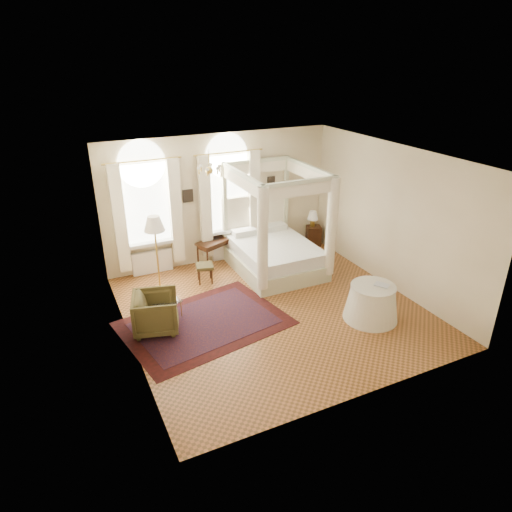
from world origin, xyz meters
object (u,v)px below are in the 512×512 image
Objects in this scene: coffee_table at (166,303)px; side_table at (372,302)px; writing_desk at (214,244)px; stool at (205,268)px; armchair at (156,312)px; floor_lamp at (154,228)px; canopy_bed at (275,249)px; nightstand at (314,236)px.

coffee_table is 0.58× the size of side_table.
stool is (-0.55, -0.83, -0.19)m from writing_desk.
armchair is 2.07m from floor_lamp.
canopy_bed is 3.06m from floor_lamp.
stool is 3.97m from side_table.
floor_lamp is (0.49, 1.65, 1.14)m from armchair.
floor_lamp is at bearing 81.97° from coffee_table.
stool is at bearing -166.91° from nightstand.
canopy_bed is at bearing -5.05° from floor_lamp.
armchair is 0.48× the size of floor_lamp.
canopy_bed is at bearing -37.79° from writing_desk.
nightstand is at bearing 75.11° from side_table.
coffee_table is 0.36× the size of floor_lamp.
canopy_bed reaches higher than coffee_table.
writing_desk is 3.19m from armchair.
floor_lamp is at bearing 174.61° from stool.
side_table is (2.01, -3.87, -0.19)m from writing_desk.
side_table is (3.82, -1.85, 0.03)m from coffee_table.
side_table reaches higher than writing_desk.
stool is 0.42× the size of side_table.
stool reaches higher than coffee_table.
writing_desk is at bearing 180.00° from nightstand.
armchair is at bearing 160.07° from side_table.
floor_lamp is (-1.08, 0.10, 1.16)m from stool.
writing_desk is at bearing -26.62° from armchair.
side_table is at bearing -94.88° from armchair.
armchair reaches higher than stool.
floor_lamp is at bearing 139.15° from side_table.
writing_desk is 4.37m from side_table.
nightstand is 5.68m from armchair.
nightstand is 0.64× the size of armchair.
armchair reaches higher than coffee_table.
armchair is at bearing -131.67° from writing_desk.
nightstand is at bearing 8.90° from floor_lamp.
stool is at bearing 175.15° from canopy_bed.
writing_desk is at bearing 142.21° from canopy_bed.
stool is 1.74m from coffee_table.
coffee_table is at bearing -131.78° from writing_desk.
nightstand is 3.05m from writing_desk.
canopy_bed reaches higher than side_table.
floor_lamp is 4.94m from side_table.
armchair is at bearing -131.07° from coffee_table.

